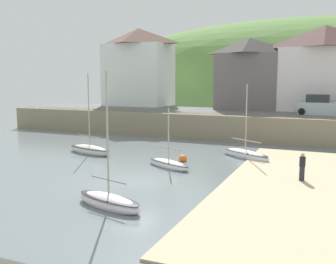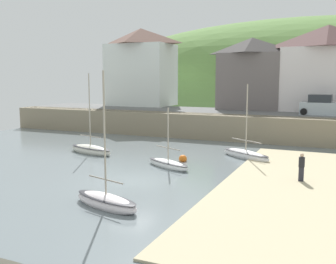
{
  "view_description": "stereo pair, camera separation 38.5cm",
  "coord_description": "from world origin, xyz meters",
  "px_view_note": "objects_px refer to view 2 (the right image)",
  "views": [
    {
      "loc": [
        10.65,
        -19.9,
        6.02
      ],
      "look_at": [
        -0.16,
        5.51,
        2.15
      ],
      "focal_mm": 42.17,
      "sensor_mm": 36.0,
      "label": 1
    },
    {
      "loc": [
        11.0,
        -19.75,
        6.02
      ],
      "look_at": [
        -0.16,
        5.51,
        2.15
      ],
      "focal_mm": 42.17,
      "sensor_mm": 36.0,
      "label": 2
    }
  ],
  "objects_px": {
    "sailboat_far_left": "(168,164)",
    "fishing_boat_green": "(91,150)",
    "person_on_slipway": "(302,166)",
    "parked_car_near_slipway": "(322,107)",
    "sailboat_blue_trim": "(106,201)",
    "waterfront_building_right": "(327,68)",
    "waterfront_building_left": "(141,67)",
    "dinghy_open_wooden": "(246,155)",
    "waterfront_building_centre": "(251,73)",
    "mooring_buoy": "(183,159)"
  },
  "relations": [
    {
      "from": "waterfront_building_centre",
      "to": "person_on_slipway",
      "type": "height_order",
      "value": "waterfront_building_centre"
    },
    {
      "from": "waterfront_building_left",
      "to": "sailboat_far_left",
      "type": "distance_m",
      "value": 26.04
    },
    {
      "from": "waterfront_building_right",
      "to": "parked_car_near_slipway",
      "type": "xyz_separation_m",
      "value": [
        -0.04,
        -4.5,
        -3.76
      ]
    },
    {
      "from": "waterfront_building_centre",
      "to": "mooring_buoy",
      "type": "bearing_deg",
      "value": -92.08
    },
    {
      "from": "person_on_slipway",
      "to": "mooring_buoy",
      "type": "relative_size",
      "value": 2.79
    },
    {
      "from": "waterfront_building_right",
      "to": "person_on_slipway",
      "type": "bearing_deg",
      "value": -90.59
    },
    {
      "from": "person_on_slipway",
      "to": "parked_car_near_slipway",
      "type": "bearing_deg",
      "value": 89.37
    },
    {
      "from": "sailboat_blue_trim",
      "to": "waterfront_building_centre",
      "type": "bearing_deg",
      "value": 105.53
    },
    {
      "from": "fishing_boat_green",
      "to": "waterfront_building_right",
      "type": "bearing_deg",
      "value": 64.85
    },
    {
      "from": "parked_car_near_slipway",
      "to": "person_on_slipway",
      "type": "distance_m",
      "value": 17.41
    },
    {
      "from": "waterfront_building_left",
      "to": "mooring_buoy",
      "type": "xyz_separation_m",
      "value": [
        13.35,
        -19.11,
        -7.12
      ]
    },
    {
      "from": "sailboat_far_left",
      "to": "fishing_boat_green",
      "type": "xyz_separation_m",
      "value": [
        -7.62,
        2.02,
        0.06
      ]
    },
    {
      "from": "waterfront_building_left",
      "to": "sailboat_far_left",
      "type": "height_order",
      "value": "waterfront_building_left"
    },
    {
      "from": "waterfront_building_left",
      "to": "waterfront_building_centre",
      "type": "relative_size",
      "value": 1.21
    },
    {
      "from": "waterfront_building_centre",
      "to": "person_on_slipway",
      "type": "bearing_deg",
      "value": -70.64
    },
    {
      "from": "waterfront_building_right",
      "to": "mooring_buoy",
      "type": "xyz_separation_m",
      "value": [
        -8.56,
        -19.11,
        -6.79
      ]
    },
    {
      "from": "parked_car_near_slipway",
      "to": "dinghy_open_wooden",
      "type": "bearing_deg",
      "value": -108.83
    },
    {
      "from": "waterfront_building_right",
      "to": "sailboat_blue_trim",
      "type": "xyz_separation_m",
      "value": [
        -8.12,
        -29.9,
        -6.68
      ]
    },
    {
      "from": "waterfront_building_right",
      "to": "dinghy_open_wooden",
      "type": "relative_size",
      "value": 1.63
    },
    {
      "from": "waterfront_building_left",
      "to": "parked_car_near_slipway",
      "type": "relative_size",
      "value": 2.31
    },
    {
      "from": "parked_car_near_slipway",
      "to": "mooring_buoy",
      "type": "bearing_deg",
      "value": -117.6
    },
    {
      "from": "fishing_boat_green",
      "to": "parked_car_near_slipway",
      "type": "xyz_separation_m",
      "value": [
        16.33,
        14.8,
        2.91
      ]
    },
    {
      "from": "waterfront_building_right",
      "to": "person_on_slipway",
      "type": "distance_m",
      "value": 22.57
    },
    {
      "from": "dinghy_open_wooden",
      "to": "person_on_slipway",
      "type": "relative_size",
      "value": 3.5
    },
    {
      "from": "fishing_boat_green",
      "to": "parked_car_near_slipway",
      "type": "relative_size",
      "value": 1.55
    },
    {
      "from": "waterfront_building_right",
      "to": "fishing_boat_green",
      "type": "distance_m",
      "value": 26.17
    },
    {
      "from": "sailboat_blue_trim",
      "to": "dinghy_open_wooden",
      "type": "distance_m",
      "value": 14.08
    },
    {
      "from": "sailboat_blue_trim",
      "to": "fishing_boat_green",
      "type": "relative_size",
      "value": 1.0
    },
    {
      "from": "dinghy_open_wooden",
      "to": "sailboat_blue_trim",
      "type": "bearing_deg",
      "value": -71.83
    },
    {
      "from": "sailboat_far_left",
      "to": "sailboat_blue_trim",
      "type": "height_order",
      "value": "sailboat_blue_trim"
    },
    {
      "from": "sailboat_blue_trim",
      "to": "parked_car_near_slipway",
      "type": "bearing_deg",
      "value": 88.35
    },
    {
      "from": "sailboat_blue_trim",
      "to": "parked_car_near_slipway",
      "type": "distance_m",
      "value": 26.82
    },
    {
      "from": "waterfront_building_centre",
      "to": "parked_car_near_slipway",
      "type": "xyz_separation_m",
      "value": [
        7.84,
        -4.5,
        -3.25
      ]
    },
    {
      "from": "waterfront_building_right",
      "to": "sailboat_blue_trim",
      "type": "height_order",
      "value": "waterfront_building_right"
    },
    {
      "from": "waterfront_building_left",
      "to": "sailboat_blue_trim",
      "type": "height_order",
      "value": "waterfront_building_left"
    },
    {
      "from": "fishing_boat_green",
      "to": "person_on_slipway",
      "type": "distance_m",
      "value": 16.34
    },
    {
      "from": "dinghy_open_wooden",
      "to": "person_on_slipway",
      "type": "bearing_deg",
      "value": -18.76
    },
    {
      "from": "waterfront_building_right",
      "to": "sailboat_far_left",
      "type": "height_order",
      "value": "waterfront_building_right"
    },
    {
      "from": "parked_car_near_slipway",
      "to": "waterfront_building_centre",
      "type": "bearing_deg",
      "value": 152.81
    },
    {
      "from": "sailboat_far_left",
      "to": "person_on_slipway",
      "type": "height_order",
      "value": "sailboat_far_left"
    },
    {
      "from": "person_on_slipway",
      "to": "fishing_boat_green",
      "type": "bearing_deg",
      "value": 171.31
    },
    {
      "from": "waterfront_building_right",
      "to": "sailboat_far_left",
      "type": "relative_size",
      "value": 2.22
    },
    {
      "from": "sailboat_blue_trim",
      "to": "fishing_boat_green",
      "type": "xyz_separation_m",
      "value": [
        -8.24,
        10.6,
        0.01
      ]
    },
    {
      "from": "person_on_slipway",
      "to": "dinghy_open_wooden",
      "type": "bearing_deg",
      "value": 128.87
    },
    {
      "from": "parked_car_near_slipway",
      "to": "waterfront_building_right",
      "type": "bearing_deg",
      "value": 92.23
    },
    {
      "from": "sailboat_far_left",
      "to": "mooring_buoy",
      "type": "height_order",
      "value": "sailboat_far_left"
    },
    {
      "from": "dinghy_open_wooden",
      "to": "parked_car_near_slipway",
      "type": "bearing_deg",
      "value": 100.86
    },
    {
      "from": "waterfront_building_centre",
      "to": "mooring_buoy",
      "type": "distance_m",
      "value": 20.12
    },
    {
      "from": "mooring_buoy",
      "to": "waterfront_building_centre",
      "type": "bearing_deg",
      "value": 87.92
    },
    {
      "from": "waterfront_building_left",
      "to": "parked_car_near_slipway",
      "type": "bearing_deg",
      "value": -11.62
    }
  ]
}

